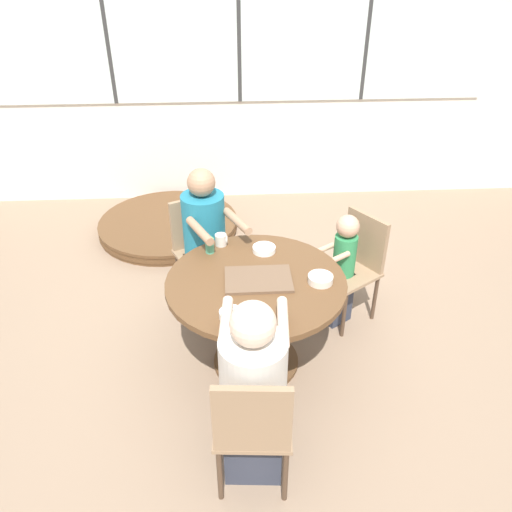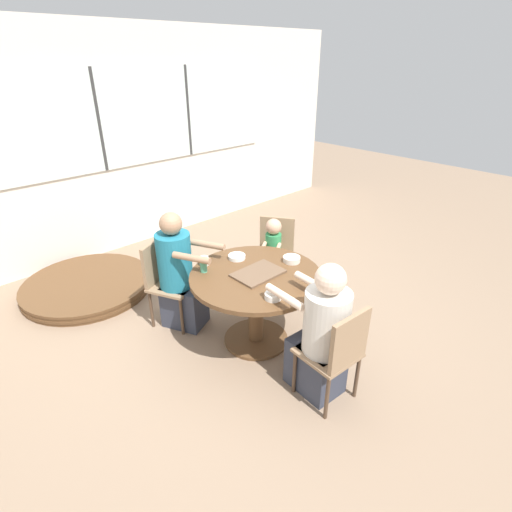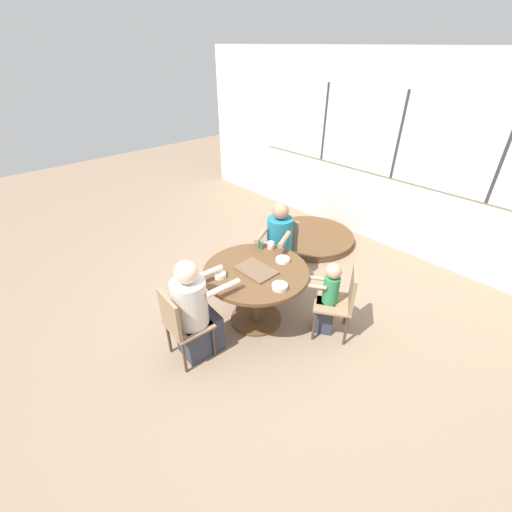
{
  "view_description": "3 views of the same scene",
  "coord_description": "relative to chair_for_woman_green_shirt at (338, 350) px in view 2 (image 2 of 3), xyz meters",
  "views": [
    {
      "loc": [
        -0.16,
        -2.6,
        2.54
      ],
      "look_at": [
        0.0,
        0.0,
        0.9
      ],
      "focal_mm": 35.0,
      "sensor_mm": 36.0,
      "label": 1
    },
    {
      "loc": [
        -2.08,
        -2.19,
        2.43
      ],
      "look_at": [
        0.0,
        0.0,
        0.9
      ],
      "focal_mm": 28.0,
      "sensor_mm": 36.0,
      "label": 2
    },
    {
      "loc": [
        2.26,
        -2.1,
        2.83
      ],
      "look_at": [
        0.0,
        0.0,
        0.9
      ],
      "focal_mm": 24.0,
      "sensor_mm": 36.0,
      "label": 3
    }
  ],
  "objects": [
    {
      "name": "ground_plane",
      "position": [
        0.07,
        0.95,
        -0.5
      ],
      "size": [
        16.0,
        16.0,
        0.0
      ],
      "primitive_type": "plane",
      "color": "#8C725B"
    },
    {
      "name": "wall_back_with_windows",
      "position": [
        0.07,
        3.76,
        0.92
      ],
      "size": [
        8.4,
        0.08,
        2.8
      ],
      "color": "silver",
      "rests_on": "ground_plane"
    },
    {
      "name": "dining_table",
      "position": [
        0.07,
        0.95,
        0.04
      ],
      "size": [
        1.16,
        1.16,
        0.72
      ],
      "color": "brown",
      "rests_on": "ground_plane"
    },
    {
      "name": "chair_for_woman_green_shirt",
      "position": [
        0.0,
        0.0,
        0.0
      ],
      "size": [
        0.43,
        0.43,
        0.85
      ],
      "rotation": [
        0.0,
        0.0,
        -0.08
      ],
      "color": "#937556",
      "rests_on": "ground_plane"
    },
    {
      "name": "chair_for_man_blue_shirt",
      "position": [
        -0.33,
        1.81,
        0.0
      ],
      "size": [
        0.53,
        0.53,
        0.85
      ],
      "rotation": [
        0.0,
        0.0,
        -2.7
      ],
      "color": "#937556",
      "rests_on": "ground_plane"
    },
    {
      "name": "chair_for_toddler",
      "position": [
        0.87,
        1.48,
        0.0
      ],
      "size": [
        0.55,
        0.55,
        0.85
      ],
      "rotation": [
        0.0,
        0.0,
        -4.12
      ],
      "color": "#937556",
      "rests_on": "ground_plane"
    },
    {
      "name": "person_woman_green_shirt",
      "position": [
        0.01,
        0.17,
        0.01
      ],
      "size": [
        0.4,
        0.66,
        1.15
      ],
      "rotation": [
        0.0,
        0.0,
        -0.08
      ],
      "color": "#333847",
      "rests_on": "ground_plane"
    },
    {
      "name": "person_man_blue_shirt",
      "position": [
        -0.26,
        1.66,
        0.02
      ],
      "size": [
        0.54,
        0.66,
        1.17
      ],
      "rotation": [
        0.0,
        0.0,
        -2.7
      ],
      "color": "#333847",
      "rests_on": "ground_plane"
    },
    {
      "name": "person_toddler",
      "position": [
        0.74,
        1.39,
        -0.05
      ],
      "size": [
        0.35,
        0.31,
        0.91
      ],
      "rotation": [
        0.0,
        0.0,
        -4.12
      ],
      "color": "#333847",
      "rests_on": "ground_plane"
    },
    {
      "name": "food_tray_dark",
      "position": [
        0.09,
        0.94,
        0.22
      ],
      "size": [
        0.43,
        0.3,
        0.02
      ],
      "color": "brown",
      "rests_on": "dining_table"
    },
    {
      "name": "coffee_mug",
      "position": [
        -0.14,
        1.4,
        0.25
      ],
      "size": [
        0.09,
        0.08,
        0.08
      ],
      "color": "beige",
      "rests_on": "dining_table"
    },
    {
      "name": "sippy_cup",
      "position": [
        -0.22,
        1.3,
        0.28
      ],
      "size": [
        0.06,
        0.06,
        0.14
      ],
      "color": "#4CA57F",
      "rests_on": "dining_table"
    },
    {
      "name": "bowl_white_shallow",
      "position": [
        -0.09,
        0.58,
        0.24
      ],
      "size": [
        0.13,
        0.13,
        0.05
      ],
      "color": "white",
      "rests_on": "dining_table"
    },
    {
      "name": "bowl_cereal",
      "position": [
        0.15,
        1.29,
        0.23
      ],
      "size": [
        0.16,
        0.16,
        0.04
      ],
      "color": "white",
      "rests_on": "dining_table"
    },
    {
      "name": "bowl_fruit",
      "position": [
        0.48,
        0.9,
        0.24
      ],
      "size": [
        0.16,
        0.16,
        0.05
      ],
      "color": "silver",
      "rests_on": "dining_table"
    },
    {
      "name": "folded_table_stack",
      "position": [
        -0.71,
        2.93,
        -0.44
      ],
      "size": [
        1.41,
        1.41,
        0.12
      ],
      "color": "brown",
      "rests_on": "ground_plane"
    }
  ]
}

